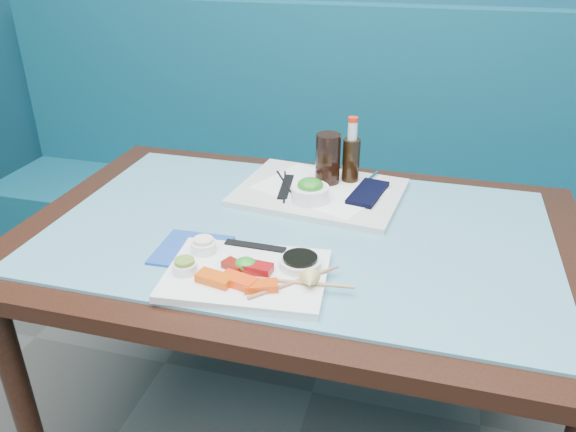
% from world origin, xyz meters
% --- Properties ---
extents(booth_bench, '(3.00, 0.56, 1.17)m').
position_xyz_m(booth_bench, '(0.00, 2.29, 0.37)').
color(booth_bench, '#0F4E61').
rests_on(booth_bench, ground).
extents(dining_table, '(1.40, 0.90, 0.75)m').
position_xyz_m(dining_table, '(0.00, 1.45, 0.67)').
color(dining_table, black).
rests_on(dining_table, ground).
extents(glass_top, '(1.22, 0.76, 0.01)m').
position_xyz_m(glass_top, '(0.00, 1.45, 0.75)').
color(glass_top, '#5798AF').
rests_on(glass_top, dining_table).
extents(sashimi_plate, '(0.36, 0.27, 0.02)m').
position_xyz_m(sashimi_plate, '(-0.05, 1.20, 0.77)').
color(sashimi_plate, white).
rests_on(sashimi_plate, glass_top).
extents(salmon_left, '(0.08, 0.05, 0.02)m').
position_xyz_m(salmon_left, '(-0.10, 1.15, 0.78)').
color(salmon_left, '#E14D09').
rests_on(salmon_left, sashimi_plate).
extents(salmon_mid, '(0.08, 0.05, 0.02)m').
position_xyz_m(salmon_mid, '(-0.05, 1.15, 0.78)').
color(salmon_mid, '#FC3B0A').
rests_on(salmon_mid, sashimi_plate).
extents(salmon_right, '(0.08, 0.06, 0.02)m').
position_xyz_m(salmon_right, '(-0.00, 1.15, 0.78)').
color(salmon_right, '#E74109').
rests_on(salmon_right, sashimi_plate).
extents(tuna_left, '(0.06, 0.05, 0.02)m').
position_xyz_m(tuna_left, '(-0.08, 1.21, 0.78)').
color(tuna_left, maroon).
rests_on(tuna_left, sashimi_plate).
extents(tuna_right, '(0.06, 0.04, 0.02)m').
position_xyz_m(tuna_right, '(-0.03, 1.21, 0.78)').
color(tuna_right, maroon).
rests_on(tuna_right, sashimi_plate).
extents(seaweed_garnish, '(0.05, 0.05, 0.03)m').
position_xyz_m(seaweed_garnish, '(-0.06, 1.21, 0.79)').
color(seaweed_garnish, '#259322').
rests_on(seaweed_garnish, sashimi_plate).
extents(ramekin_wasabi, '(0.06, 0.06, 0.02)m').
position_xyz_m(ramekin_wasabi, '(-0.18, 1.17, 0.79)').
color(ramekin_wasabi, white).
rests_on(ramekin_wasabi, sashimi_plate).
extents(wasabi_fill, '(0.04, 0.04, 0.01)m').
position_xyz_m(wasabi_fill, '(-0.18, 1.17, 0.80)').
color(wasabi_fill, olive).
rests_on(wasabi_fill, ramekin_wasabi).
extents(ramekin_ginger, '(0.07, 0.07, 0.02)m').
position_xyz_m(ramekin_ginger, '(-0.17, 1.26, 0.79)').
color(ramekin_ginger, white).
rests_on(ramekin_ginger, sashimi_plate).
extents(ginger_fill, '(0.05, 0.05, 0.01)m').
position_xyz_m(ginger_fill, '(-0.17, 1.26, 0.80)').
color(ginger_fill, white).
rests_on(ginger_fill, ramekin_ginger).
extents(soy_dish, '(0.10, 0.10, 0.02)m').
position_xyz_m(soy_dish, '(0.05, 1.25, 0.78)').
color(soy_dish, white).
rests_on(soy_dish, sashimi_plate).
extents(soy_fill, '(0.08, 0.08, 0.01)m').
position_xyz_m(soy_fill, '(0.05, 1.25, 0.80)').
color(soy_fill, black).
rests_on(soy_fill, soy_dish).
extents(lemon_wedge, '(0.05, 0.04, 0.04)m').
position_xyz_m(lemon_wedge, '(0.09, 1.17, 0.80)').
color(lemon_wedge, '#D7BD66').
rests_on(lemon_wedge, sashimi_plate).
extents(chopstick_sleeve, '(0.14, 0.02, 0.00)m').
position_xyz_m(chopstick_sleeve, '(-0.07, 1.31, 0.78)').
color(chopstick_sleeve, black).
rests_on(chopstick_sleeve, sashimi_plate).
extents(wooden_chopstick_a, '(0.15, 0.17, 0.01)m').
position_xyz_m(wooden_chopstick_a, '(0.06, 1.19, 0.78)').
color(wooden_chopstick_a, '#A6724E').
rests_on(wooden_chopstick_a, sashimi_plate).
extents(wooden_chopstick_b, '(0.23, 0.03, 0.01)m').
position_xyz_m(wooden_chopstick_b, '(0.07, 1.19, 0.78)').
color(wooden_chopstick_b, tan).
rests_on(wooden_chopstick_b, sashimi_plate).
extents(serving_tray, '(0.48, 0.38, 0.02)m').
position_xyz_m(serving_tray, '(0.01, 1.65, 0.77)').
color(serving_tray, silver).
rests_on(serving_tray, glass_top).
extents(paper_placemat, '(0.39, 0.34, 0.00)m').
position_xyz_m(paper_placemat, '(0.01, 1.65, 0.78)').
color(paper_placemat, white).
rests_on(paper_placemat, serving_tray).
extents(seaweed_bowl, '(0.12, 0.12, 0.04)m').
position_xyz_m(seaweed_bowl, '(-0.00, 1.58, 0.79)').
color(seaweed_bowl, white).
rests_on(seaweed_bowl, serving_tray).
extents(seaweed_salad, '(0.09, 0.09, 0.03)m').
position_xyz_m(seaweed_salad, '(-0.00, 1.58, 0.82)').
color(seaweed_salad, '#25871F').
rests_on(seaweed_salad, seaweed_bowl).
extents(cola_glass, '(0.07, 0.07, 0.14)m').
position_xyz_m(cola_glass, '(0.02, 1.71, 0.85)').
color(cola_glass, black).
rests_on(cola_glass, serving_tray).
extents(navy_pouch, '(0.10, 0.18, 0.01)m').
position_xyz_m(navy_pouch, '(0.14, 1.65, 0.78)').
color(navy_pouch, black).
rests_on(navy_pouch, serving_tray).
extents(fork, '(0.03, 0.09, 0.01)m').
position_xyz_m(fork, '(0.14, 1.76, 0.78)').
color(fork, white).
rests_on(fork, serving_tray).
extents(black_chopstick_a, '(0.06, 0.21, 0.01)m').
position_xyz_m(black_chopstick_a, '(-0.09, 1.64, 0.78)').
color(black_chopstick_a, black).
rests_on(black_chopstick_a, serving_tray).
extents(black_chopstick_b, '(0.12, 0.20, 0.01)m').
position_xyz_m(black_chopstick_b, '(-0.08, 1.64, 0.78)').
color(black_chopstick_b, black).
rests_on(black_chopstick_b, serving_tray).
extents(tray_sleeve, '(0.05, 0.17, 0.00)m').
position_xyz_m(tray_sleeve, '(-0.09, 1.64, 0.78)').
color(tray_sleeve, black).
rests_on(tray_sleeve, serving_tray).
extents(cola_bottle_body, '(0.06, 0.06, 0.14)m').
position_xyz_m(cola_bottle_body, '(0.08, 1.74, 0.83)').
color(cola_bottle_body, black).
rests_on(cola_bottle_body, glass_top).
extents(cola_bottle_neck, '(0.04, 0.04, 0.05)m').
position_xyz_m(cola_bottle_neck, '(0.08, 1.74, 0.93)').
color(cola_bottle_neck, white).
rests_on(cola_bottle_neck, cola_bottle_body).
extents(cola_bottle_cap, '(0.03, 0.03, 0.01)m').
position_xyz_m(cola_bottle_cap, '(0.08, 1.74, 0.96)').
color(cola_bottle_cap, red).
rests_on(cola_bottle_cap, cola_bottle_neck).
extents(blue_napkin, '(0.16, 0.16, 0.01)m').
position_xyz_m(blue_napkin, '(-0.21, 1.28, 0.76)').
color(blue_napkin, '#1C459A').
rests_on(blue_napkin, glass_top).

